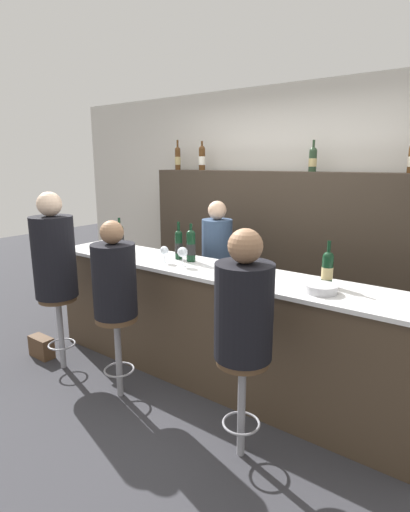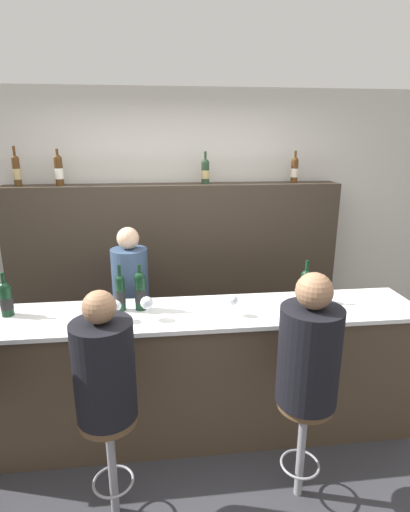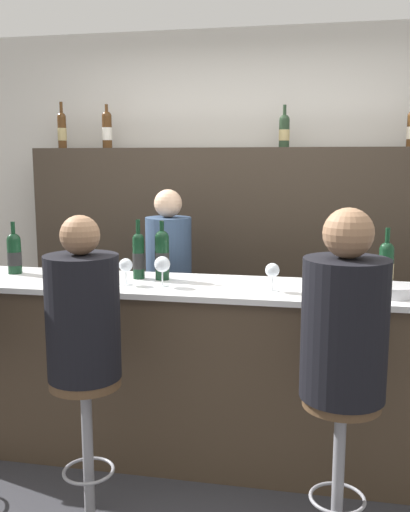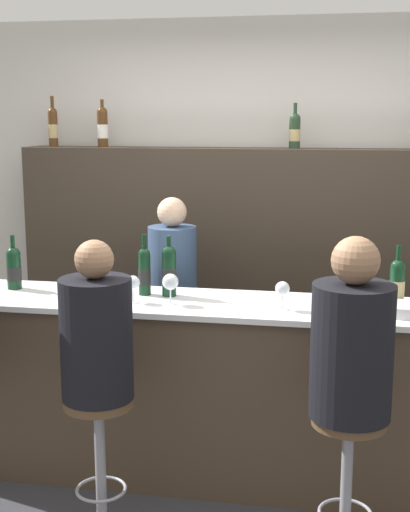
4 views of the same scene
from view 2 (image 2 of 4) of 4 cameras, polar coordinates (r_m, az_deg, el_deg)
The scene contains 21 objects.
ground_plane at distance 3.12m, azimuth -2.40°, elevation -26.83°, with size 16.00×16.00×0.00m, color #333338.
wall_back at distance 4.07m, azimuth -4.42°, elevation 4.53°, with size 6.40×0.05×2.60m.
bar_counter at distance 3.02m, azimuth -2.91°, elevation -16.52°, with size 3.34×0.57×0.99m.
back_bar_cabinet at distance 3.97m, azimuth -4.15°, elevation -2.31°, with size 3.13×0.28×1.73m.
wine_bottle_counter_0 at distance 3.00m, azimuth -26.57°, elevation -5.48°, with size 0.08×0.08×0.30m.
wine_bottle_counter_1 at distance 2.82m, azimuth -12.00°, elevation -5.08°, with size 0.07×0.07×0.33m.
wine_bottle_counter_2 at distance 2.81m, azimuth -9.24°, elevation -4.89°, with size 0.08×0.08×0.33m.
wine_bottle_counter_3 at distance 2.99m, azimuth 14.17°, elevation -4.12°, with size 0.08×0.08×0.32m.
wine_bottle_backbar_0 at distance 3.96m, azimuth -25.33°, elevation 11.01°, with size 0.07×0.07×0.35m.
wine_bottle_backbar_1 at distance 3.87m, azimuth -20.16°, elevation 11.47°, with size 0.07×0.07×0.32m.
wine_bottle_backbar_2 at distance 3.79m, azimuth 0.05°, elevation 12.04°, with size 0.08×0.08×0.29m.
wine_bottle_backbar_3 at distance 3.98m, azimuth 12.67°, elevation 11.96°, with size 0.07×0.07×0.30m.
wine_glass_0 at distance 2.68m, azimuth -12.63°, elevation -7.08°, with size 0.07×0.07×0.14m.
wine_glass_1 at distance 2.65m, azimuth -8.33°, elevation -6.70°, with size 0.08×0.08×0.16m.
wine_glass_2 at distance 2.70m, azimuth 4.00°, elevation -6.45°, with size 0.07×0.07×0.14m.
metal_bowl at distance 2.89m, azimuth 15.57°, elevation -7.02°, with size 0.21×0.21×0.05m.
bar_stool_middle at distance 2.52m, azimuth -13.42°, elevation -24.13°, with size 0.32×0.32×0.68m.
guest_seated_middle at distance 2.24m, azimuth -14.23°, elevation -14.94°, with size 0.33×0.33×0.73m.
bar_stool_right at distance 2.62m, azimuth 13.86°, elevation -22.24°, with size 0.32×0.32×0.68m.
guest_seated_right at distance 2.35m, azimuth 14.69°, elevation -12.79°, with size 0.35×0.35×0.78m.
bartender at distance 3.49m, azimuth -10.34°, elevation -8.58°, with size 0.30×0.30×1.46m.
Camera 2 is at (-0.14, -2.27, 2.14)m, focal length 28.00 mm.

